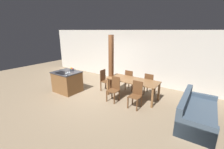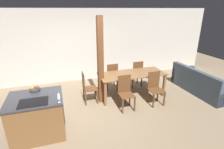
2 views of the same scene
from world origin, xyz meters
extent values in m
plane|color=#847056|center=(0.00, 0.00, 0.00)|extent=(16.00, 16.00, 0.00)
cube|color=beige|center=(0.00, 2.48, 1.35)|extent=(11.20, 0.08, 2.70)
cube|color=brown|center=(-1.35, -0.53, 0.44)|extent=(1.08, 0.90, 0.88)
cube|color=#38383D|center=(-1.35, -0.53, 0.90)|extent=(1.12, 0.94, 0.04)
cube|color=black|center=(-1.35, -0.76, 0.93)|extent=(0.56, 0.40, 0.01)
cylinder|color=#383D47|center=(-1.36, -0.20, 0.96)|extent=(0.23, 0.23, 0.05)
sphere|color=red|center=(-1.31, -0.20, 1.00)|extent=(0.07, 0.07, 0.07)
sphere|color=gold|center=(-1.42, -0.20, 1.01)|extent=(0.08, 0.08, 0.08)
cylinder|color=silver|center=(-0.86, -0.93, 0.93)|extent=(0.06, 0.06, 0.00)
cylinder|color=silver|center=(-0.86, -0.93, 0.97)|extent=(0.01, 0.01, 0.08)
cone|color=silver|center=(-0.86, -0.93, 1.05)|extent=(0.06, 0.06, 0.07)
cylinder|color=silver|center=(-0.86, -0.85, 0.93)|extent=(0.06, 0.06, 0.00)
cylinder|color=silver|center=(-0.86, -0.85, 0.97)|extent=(0.01, 0.01, 0.08)
cone|color=silver|center=(-0.86, -0.85, 1.05)|extent=(0.06, 0.06, 0.07)
cylinder|color=silver|center=(-0.86, -0.77, 0.93)|extent=(0.06, 0.06, 0.00)
cylinder|color=silver|center=(-0.86, -0.77, 0.97)|extent=(0.01, 0.01, 0.08)
cone|color=silver|center=(-0.86, -0.77, 1.05)|extent=(0.06, 0.06, 0.07)
cube|color=brown|center=(1.37, 0.55, 0.76)|extent=(2.08, 0.84, 0.03)
cube|color=brown|center=(0.40, 0.20, 0.37)|extent=(0.07, 0.07, 0.74)
cube|color=brown|center=(2.35, 0.20, 0.37)|extent=(0.07, 0.07, 0.74)
cube|color=brown|center=(0.40, 0.91, 0.37)|extent=(0.07, 0.07, 0.74)
cube|color=brown|center=(2.35, 0.91, 0.37)|extent=(0.07, 0.07, 0.74)
cube|color=brown|center=(0.90, -0.17, 0.44)|extent=(0.40, 0.40, 0.02)
cube|color=brown|center=(0.90, 0.02, 0.70)|extent=(0.38, 0.02, 0.51)
cube|color=brown|center=(0.73, -0.34, 0.21)|extent=(0.04, 0.04, 0.43)
cube|color=brown|center=(1.08, -0.34, 0.21)|extent=(0.04, 0.04, 0.43)
cube|color=brown|center=(0.73, 0.01, 0.21)|extent=(0.04, 0.04, 0.43)
cube|color=brown|center=(1.08, 0.01, 0.21)|extent=(0.04, 0.04, 0.43)
cube|color=brown|center=(1.84, -0.17, 0.44)|extent=(0.40, 0.40, 0.02)
cube|color=brown|center=(1.84, 0.02, 0.70)|extent=(0.38, 0.02, 0.51)
cube|color=brown|center=(1.66, -0.34, 0.21)|extent=(0.04, 0.04, 0.43)
cube|color=brown|center=(2.02, -0.34, 0.21)|extent=(0.04, 0.04, 0.43)
cube|color=brown|center=(1.66, 0.01, 0.21)|extent=(0.04, 0.04, 0.43)
cube|color=brown|center=(2.02, 0.01, 0.21)|extent=(0.04, 0.04, 0.43)
cube|color=brown|center=(0.90, 1.28, 0.44)|extent=(0.40, 0.40, 0.02)
cube|color=brown|center=(0.90, 1.09, 0.70)|extent=(0.38, 0.02, 0.51)
cube|color=brown|center=(1.08, 1.45, 0.21)|extent=(0.04, 0.04, 0.43)
cube|color=brown|center=(0.73, 1.45, 0.21)|extent=(0.04, 0.04, 0.43)
cube|color=brown|center=(1.08, 1.10, 0.21)|extent=(0.04, 0.04, 0.43)
cube|color=brown|center=(0.73, 1.10, 0.21)|extent=(0.04, 0.04, 0.43)
cube|color=brown|center=(1.84, 1.28, 0.44)|extent=(0.40, 0.40, 0.02)
cube|color=brown|center=(1.84, 1.09, 0.70)|extent=(0.38, 0.02, 0.51)
cube|color=brown|center=(2.02, 1.45, 0.21)|extent=(0.04, 0.04, 0.43)
cube|color=brown|center=(1.66, 1.45, 0.21)|extent=(0.04, 0.04, 0.43)
cube|color=brown|center=(2.02, 1.10, 0.21)|extent=(0.04, 0.04, 0.43)
cube|color=brown|center=(1.66, 1.10, 0.21)|extent=(0.04, 0.04, 0.43)
cube|color=brown|center=(0.03, 0.55, 0.44)|extent=(0.40, 0.40, 0.02)
cube|color=brown|center=(-0.16, 0.55, 0.70)|extent=(0.02, 0.38, 0.51)
cube|color=brown|center=(0.21, 0.38, 0.21)|extent=(0.04, 0.04, 0.43)
cube|color=brown|center=(0.21, 0.73, 0.21)|extent=(0.04, 0.04, 0.43)
cube|color=brown|center=(-0.15, 0.38, 0.21)|extent=(0.04, 0.04, 0.43)
cube|color=brown|center=(-0.15, 0.73, 0.21)|extent=(0.04, 0.04, 0.43)
cube|color=#3D4C5B|center=(3.80, 0.09, 0.22)|extent=(0.99, 2.09, 0.44)
cube|color=#3D4C5B|center=(3.41, 0.09, 0.63)|extent=(0.21, 2.07, 0.38)
cube|color=#3D4C5B|center=(3.82, -0.87, 0.29)|extent=(0.94, 0.16, 0.58)
cube|color=#3D4C5B|center=(3.78, 1.06, 0.29)|extent=(0.94, 0.16, 0.58)
cube|color=brown|center=(0.35, 0.49, 1.26)|extent=(0.16, 0.16, 2.51)
camera|label=1|loc=(3.94, -4.61, 2.69)|focal=24.00mm
camera|label=2|loc=(-0.80, -4.14, 2.66)|focal=28.00mm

